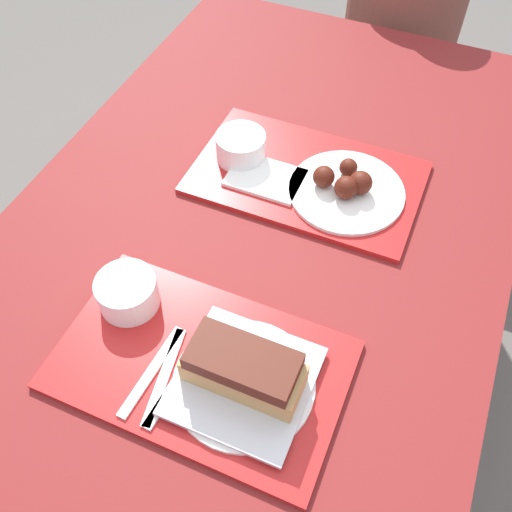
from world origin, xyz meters
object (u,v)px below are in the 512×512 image
Objects in this scene: tray_near at (201,365)px; person_seated_across at (406,6)px; bowl_coleslaw_near at (127,291)px; tray_far at (307,178)px; wings_plate_far at (346,186)px; brisket_sandwich_plate at (244,374)px; bowl_coleslaw_far at (241,146)px.

person_seated_across reaches higher than tray_near.
person_seated_across reaches higher than bowl_coleslaw_near.
tray_near is at bearing -91.25° from tray_far.
wings_plate_far is (0.09, -0.01, 0.02)m from tray_far.
person_seated_across is at bearing 89.24° from tray_near.
brisket_sandwich_plate is (0.08, -0.01, 0.04)m from tray_near.
tray_near is 1.99× the size of wings_plate_far.
person_seated_across reaches higher than tray_far.
person_seated_across reaches higher than wings_plate_far.
bowl_coleslaw_near is (-0.16, 0.06, 0.04)m from tray_near.
bowl_coleslaw_far is (-0.13, 0.46, 0.04)m from tray_near.
tray_far is 0.15m from bowl_coleslaw_far.
tray_near is 0.65× the size of person_seated_across.
tray_far is 0.84m from person_seated_across.
person_seated_across is (0.02, 1.31, -0.05)m from tray_near.
bowl_coleslaw_near is 0.14× the size of person_seated_across.
tray_far is 4.48× the size of bowl_coleslaw_near.
tray_far is at bearing 1.28° from bowl_coleslaw_far.
wings_plate_far reaches higher than tray_near.
wings_plate_far is (0.10, 0.45, 0.02)m from tray_near.
tray_near is 0.09m from brisket_sandwich_plate.
brisket_sandwich_plate is at bearing -87.36° from person_seated_across.
wings_plate_far is 0.86m from person_seated_across.
wings_plate_far is (0.23, -0.01, -0.02)m from bowl_coleslaw_far.
bowl_coleslaw_near is 0.41m from bowl_coleslaw_far.
bowl_coleslaw_far is at bearing -178.72° from tray_far.
brisket_sandwich_plate is at bearing -65.46° from bowl_coleslaw_far.
person_seated_across reaches higher than brisket_sandwich_plate.
wings_plate_far is (0.02, 0.46, -0.02)m from brisket_sandwich_plate.
brisket_sandwich_plate reaches higher than wings_plate_far.
tray_far is at bearing 67.14° from bowl_coleslaw_near.
brisket_sandwich_plate reaches higher than tray_far.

